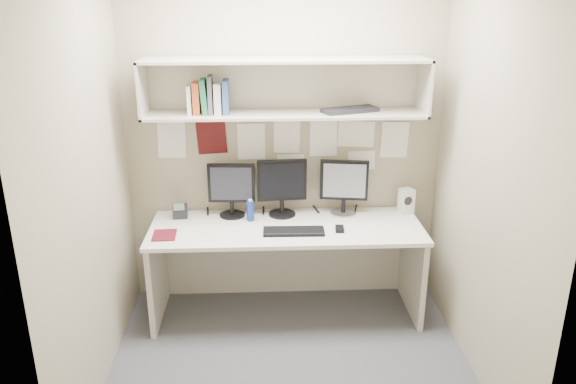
{
  "coord_description": "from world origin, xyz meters",
  "views": [
    {
      "loc": [
        -0.17,
        -3.16,
        2.36
      ],
      "look_at": [
        -0.0,
        0.35,
        1.1
      ],
      "focal_mm": 35.0,
      "sensor_mm": 36.0,
      "label": 1
    }
  ],
  "objects_px": {
    "speaker": "(406,201)",
    "maroon_notebook": "(164,235)",
    "monitor_left": "(231,187)",
    "keyboard": "(294,231)",
    "desk_phone": "(180,211)",
    "monitor_right": "(344,185)",
    "monitor_center": "(282,185)",
    "desk": "(286,270)"
  },
  "relations": [
    {
      "from": "desk_phone",
      "to": "desk",
      "type": "bearing_deg",
      "value": -19.82
    },
    {
      "from": "monitor_right",
      "to": "speaker",
      "type": "relative_size",
      "value": 2.18
    },
    {
      "from": "speaker",
      "to": "desk",
      "type": "bearing_deg",
      "value": 175.62
    },
    {
      "from": "monitor_left",
      "to": "desk_phone",
      "type": "distance_m",
      "value": 0.43
    },
    {
      "from": "speaker",
      "to": "maroon_notebook",
      "type": "bearing_deg",
      "value": 174.22
    },
    {
      "from": "desk",
      "to": "desk_phone",
      "type": "height_order",
      "value": "desk_phone"
    },
    {
      "from": "monitor_center",
      "to": "speaker",
      "type": "relative_size",
      "value": 2.24
    },
    {
      "from": "desk",
      "to": "monitor_center",
      "type": "height_order",
      "value": "monitor_center"
    },
    {
      "from": "monitor_left",
      "to": "keyboard",
      "type": "relative_size",
      "value": 0.95
    },
    {
      "from": "keyboard",
      "to": "speaker",
      "type": "relative_size",
      "value": 2.22
    },
    {
      "from": "desk_phone",
      "to": "monitor_left",
      "type": "bearing_deg",
      "value": -2.6
    },
    {
      "from": "maroon_notebook",
      "to": "monitor_center",
      "type": "bearing_deg",
      "value": 20.57
    },
    {
      "from": "keyboard",
      "to": "desk_phone",
      "type": "height_order",
      "value": "desk_phone"
    },
    {
      "from": "monitor_right",
      "to": "maroon_notebook",
      "type": "bearing_deg",
      "value": -156.1
    },
    {
      "from": "monitor_center",
      "to": "speaker",
      "type": "distance_m",
      "value": 0.97
    },
    {
      "from": "keyboard",
      "to": "desk_phone",
      "type": "bearing_deg",
      "value": 159.89
    },
    {
      "from": "desk",
      "to": "maroon_notebook",
      "type": "relative_size",
      "value": 10.19
    },
    {
      "from": "monitor_left",
      "to": "monitor_right",
      "type": "distance_m",
      "value": 0.86
    },
    {
      "from": "desk",
      "to": "maroon_notebook",
      "type": "height_order",
      "value": "maroon_notebook"
    },
    {
      "from": "monitor_right",
      "to": "keyboard",
      "type": "relative_size",
      "value": 0.98
    },
    {
      "from": "speaker",
      "to": "maroon_notebook",
      "type": "height_order",
      "value": "speaker"
    },
    {
      "from": "monitor_left",
      "to": "monitor_center",
      "type": "xyz_separation_m",
      "value": [
        0.38,
        -0.0,
        0.01
      ]
    },
    {
      "from": "monitor_center",
      "to": "monitor_right",
      "type": "xyz_separation_m",
      "value": [
        0.47,
        0.0,
        -0.01
      ]
    },
    {
      "from": "desk",
      "to": "speaker",
      "type": "bearing_deg",
      "value": 12.45
    },
    {
      "from": "desk",
      "to": "keyboard",
      "type": "xyz_separation_m",
      "value": [
        0.05,
        -0.14,
        0.37
      ]
    },
    {
      "from": "monitor_center",
      "to": "speaker",
      "type": "height_order",
      "value": "monitor_center"
    },
    {
      "from": "monitor_right",
      "to": "speaker",
      "type": "bearing_deg",
      "value": 7.06
    },
    {
      "from": "speaker",
      "to": "monitor_right",
      "type": "bearing_deg",
      "value": 161.79
    },
    {
      "from": "monitor_right",
      "to": "desk",
      "type": "bearing_deg",
      "value": -145.65
    },
    {
      "from": "keyboard",
      "to": "maroon_notebook",
      "type": "xyz_separation_m",
      "value": [
        -0.92,
        -0.01,
        -0.01
      ]
    },
    {
      "from": "monitor_left",
      "to": "speaker",
      "type": "height_order",
      "value": "monitor_left"
    },
    {
      "from": "monitor_center",
      "to": "maroon_notebook",
      "type": "bearing_deg",
      "value": -160.78
    },
    {
      "from": "monitor_left",
      "to": "monitor_right",
      "type": "relative_size",
      "value": 0.97
    },
    {
      "from": "monitor_right",
      "to": "monitor_center",
      "type": "bearing_deg",
      "value": -171.55
    },
    {
      "from": "speaker",
      "to": "desk_phone",
      "type": "bearing_deg",
      "value": 163.58
    },
    {
      "from": "monitor_left",
      "to": "desk_phone",
      "type": "bearing_deg",
      "value": -173.2
    },
    {
      "from": "monitor_center",
      "to": "keyboard",
      "type": "distance_m",
      "value": 0.43
    },
    {
      "from": "keyboard",
      "to": "desk",
      "type": "bearing_deg",
      "value": 110.65
    },
    {
      "from": "keyboard",
      "to": "monitor_left",
      "type": "bearing_deg",
      "value": 143.18
    },
    {
      "from": "monitor_left",
      "to": "speaker",
      "type": "bearing_deg",
      "value": 2.78
    },
    {
      "from": "monitor_right",
      "to": "speaker",
      "type": "distance_m",
      "value": 0.51
    },
    {
      "from": "monitor_left",
      "to": "keyboard",
      "type": "distance_m",
      "value": 0.62
    }
  ]
}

